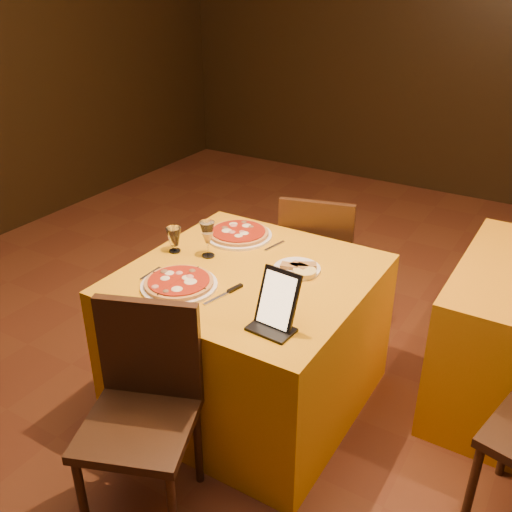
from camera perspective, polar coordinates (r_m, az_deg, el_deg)
The scene contains 14 objects.
floor at distance 3.18m, azimuth 2.31°, elevation -13.14°, with size 6.00×7.00×0.01m, color #5E2D19.
wall_back at distance 5.80m, azimuth 20.73°, elevation 19.00°, with size 6.00×0.01×2.80m, color black.
main_table at distance 2.90m, azimuth -0.65°, elevation -8.18°, with size 1.10×1.10×0.75m, color orange.
chair_main_near at distance 2.35m, azimuth -11.72°, elevation -16.32°, with size 0.44×0.44×0.91m, color #311A10, non-canonical shape.
chair_main_far at distance 3.47m, azimuth 6.38°, elevation -0.47°, with size 0.41×0.41×0.91m, color black, non-canonical shape.
pizza_near at distance 2.60m, azimuth -7.70°, elevation -2.76°, with size 0.35×0.35×0.03m.
pizza_far at distance 3.05m, azimuth -1.75°, elevation 2.21°, with size 0.36×0.36×0.03m.
cutlet_dish at distance 2.72m, azimuth 4.13°, elevation -1.17°, with size 0.23×0.23×0.03m.
wine_glass at distance 2.82m, azimuth -4.86°, elevation 1.71°, with size 0.09×0.09×0.19m, color #EDCD87, non-canonical shape.
water_glass at distance 2.90m, azimuth -8.20°, elevation 1.61°, with size 0.08×0.08×0.13m, color silver, non-canonical shape.
tablet at distance 2.26m, azimuth 2.19°, elevation -4.34°, with size 0.17×0.01×0.24m, color black.
knife at distance 2.51m, azimuth -3.53°, elevation -4.04°, with size 0.20×0.02×0.01m, color silver.
fork_near at distance 2.73m, azimuth -10.49°, elevation -1.73°, with size 0.14×0.02×0.01m, color silver.
fork_far at distance 2.95m, azimuth 1.87°, elevation 1.02°, with size 0.15×0.02×0.01m, color silver.
Camera 1 is at (1.15, -2.14, 2.05)m, focal length 40.00 mm.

